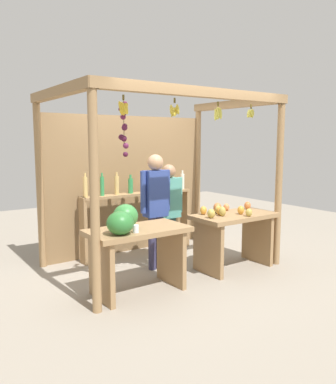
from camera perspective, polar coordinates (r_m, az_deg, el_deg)
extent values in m
plane|color=gray|center=(5.91, -1.05, -10.53)|extent=(12.00, 12.00, 0.00)
cylinder|color=#99754C|center=(4.14, -10.61, -0.95)|extent=(0.10, 0.10, 2.47)
cylinder|color=#99754C|center=(5.93, 15.80, 1.46)|extent=(0.10, 0.10, 2.47)
cylinder|color=#99754C|center=(5.87, -18.14, 1.31)|extent=(0.10, 0.10, 2.47)
cylinder|color=#99754C|center=(7.25, 4.34, 2.79)|extent=(0.10, 0.10, 2.47)
cube|color=#99754C|center=(4.90, 5.16, 14.23)|extent=(3.00, 0.12, 0.12)
cube|color=#99754C|center=(4.99, -15.51, 13.87)|extent=(0.12, 1.97, 0.12)
cube|color=#99754C|center=(6.56, 9.73, 12.47)|extent=(0.12, 1.97, 0.12)
cube|color=olive|center=(6.47, -5.78, 1.10)|extent=(2.90, 0.04, 2.22)
cylinder|color=brown|center=(5.71, 11.95, 12.04)|extent=(0.02, 0.02, 0.06)
ellipsoid|color=#D1CC4C|center=(5.74, 12.15, 11.03)|extent=(0.04, 0.07, 0.11)
ellipsoid|color=#D1CC4C|center=(5.74, 11.98, 11.03)|extent=(0.05, 0.06, 0.11)
ellipsoid|color=#D1CC4C|center=(5.73, 11.77, 11.09)|extent=(0.08, 0.05, 0.11)
ellipsoid|color=#D1CC4C|center=(5.71, 11.57, 10.99)|extent=(0.06, 0.05, 0.11)
ellipsoid|color=#D1CC4C|center=(5.69, 11.63, 11.07)|extent=(0.05, 0.05, 0.11)
ellipsoid|color=#D1CC4C|center=(5.67, 11.75, 11.18)|extent=(0.04, 0.05, 0.11)
ellipsoid|color=#D1CC4C|center=(5.67, 12.10, 11.19)|extent=(0.06, 0.05, 0.11)
ellipsoid|color=#D1CC4C|center=(5.69, 12.21, 11.15)|extent=(0.06, 0.04, 0.11)
ellipsoid|color=#D1CC4C|center=(5.71, 12.16, 10.97)|extent=(0.05, 0.05, 0.11)
cylinder|color=brown|center=(4.74, 0.96, 13.14)|extent=(0.02, 0.02, 0.06)
ellipsoid|color=gold|center=(4.74, 1.19, 11.74)|extent=(0.04, 0.07, 0.13)
ellipsoid|color=gold|center=(4.77, 0.78, 11.52)|extent=(0.08, 0.05, 0.13)
ellipsoid|color=gold|center=(4.73, 0.47, 11.89)|extent=(0.06, 0.07, 0.13)
ellipsoid|color=gold|center=(4.70, 0.79, 11.62)|extent=(0.05, 0.06, 0.13)
ellipsoid|color=gold|center=(4.71, 1.42, 11.91)|extent=(0.07, 0.05, 0.13)
cylinder|color=brown|center=(5.23, 7.26, 12.57)|extent=(0.02, 0.02, 0.06)
ellipsoid|color=#D1CC4C|center=(5.24, 7.46, 11.19)|extent=(0.04, 0.08, 0.15)
ellipsoid|color=#D1CC4C|center=(5.24, 7.18, 11.37)|extent=(0.08, 0.06, 0.15)
ellipsoid|color=#D1CC4C|center=(5.22, 6.92, 11.02)|extent=(0.06, 0.06, 0.15)
ellipsoid|color=#D1CC4C|center=(5.20, 7.01, 11.13)|extent=(0.04, 0.08, 0.15)
ellipsoid|color=#D1CC4C|center=(5.19, 7.29, 11.34)|extent=(0.06, 0.05, 0.15)
ellipsoid|color=#D1CC4C|center=(5.21, 7.65, 11.20)|extent=(0.07, 0.06, 0.15)
cylinder|color=brown|center=(4.44, -6.50, 13.47)|extent=(0.02, 0.02, 0.06)
ellipsoid|color=gold|center=(4.44, -6.12, 11.93)|extent=(0.04, 0.09, 0.14)
ellipsoid|color=gold|center=(4.47, -6.33, 11.83)|extent=(0.05, 0.05, 0.14)
ellipsoid|color=gold|center=(4.45, -6.60, 11.84)|extent=(0.06, 0.04, 0.14)
ellipsoid|color=gold|center=(4.44, -6.83, 12.07)|extent=(0.06, 0.05, 0.14)
ellipsoid|color=gold|center=(4.41, -6.93, 12.22)|extent=(0.04, 0.09, 0.14)
ellipsoid|color=gold|center=(4.40, -6.61, 11.93)|extent=(0.06, 0.07, 0.14)
ellipsoid|color=gold|center=(4.40, -6.33, 11.96)|extent=(0.08, 0.04, 0.14)
ellipsoid|color=gold|center=(4.41, -6.07, 11.94)|extent=(0.08, 0.07, 0.14)
cylinder|color=#4C422D|center=(4.58, -6.43, 10.22)|extent=(0.01, 0.01, 0.55)
sphere|color=#47142D|center=(4.62, -6.29, 12.62)|extent=(0.06, 0.06, 0.06)
sphere|color=#47142D|center=(4.58, -6.86, 11.85)|extent=(0.06, 0.06, 0.06)
sphere|color=#511938|center=(4.55, -6.45, 11.28)|extent=(0.06, 0.06, 0.06)
sphere|color=#601E42|center=(4.57, -6.54, 10.78)|extent=(0.06, 0.06, 0.06)
sphere|color=#511938|center=(4.58, -6.29, 9.51)|extent=(0.06, 0.06, 0.06)
sphere|color=#511938|center=(4.59, -6.33, 9.28)|extent=(0.07, 0.07, 0.07)
sphere|color=#47142D|center=(4.57, -6.78, 7.90)|extent=(0.07, 0.07, 0.07)
sphere|color=#47142D|center=(4.55, -6.42, 7.71)|extent=(0.07, 0.07, 0.07)
sphere|color=#601E42|center=(4.55, -6.14, 6.70)|extent=(0.07, 0.07, 0.07)
sphere|color=#47142D|center=(4.57, -6.19, 5.46)|extent=(0.06, 0.06, 0.06)
cube|color=#99754C|center=(4.72, -4.40, -5.62)|extent=(1.22, 0.64, 0.06)
cube|color=#99754C|center=(4.61, -9.66, -11.14)|extent=(0.06, 0.58, 0.73)
cube|color=#99754C|center=(5.08, 0.45, -9.26)|extent=(0.06, 0.58, 0.73)
ellipsoid|color=#38843D|center=(4.72, -6.18, -3.50)|extent=(0.42, 0.42, 0.29)
ellipsoid|color=#2D7533|center=(4.39, -6.96, -4.50)|extent=(0.35, 0.35, 0.26)
cylinder|color=white|center=(4.49, -4.71, -5.35)|extent=(0.07, 0.07, 0.09)
cube|color=#99754C|center=(5.68, 9.62, -3.45)|extent=(1.22, 0.64, 0.06)
cube|color=#99754C|center=(5.45, 5.83, -8.13)|extent=(0.06, 0.58, 0.73)
cube|color=#99754C|center=(6.11, 12.82, -6.55)|extent=(0.06, 0.58, 0.73)
ellipsoid|color=#B79E47|center=(5.51, 11.66, -2.93)|extent=(0.10, 0.10, 0.11)
ellipsoid|color=#E07F47|center=(5.90, 8.46, -2.19)|extent=(0.09, 0.09, 0.11)
ellipsoid|color=#CC7038|center=(5.75, 7.19, -2.26)|extent=(0.12, 0.12, 0.14)
ellipsoid|color=gold|center=(5.56, 5.16, -2.67)|extent=(0.13, 0.13, 0.12)
ellipsoid|color=#B79E47|center=(5.47, 7.90, -2.80)|extent=(0.14, 0.14, 0.13)
ellipsoid|color=#CC7038|center=(6.08, 11.46, -1.92)|extent=(0.14, 0.14, 0.12)
ellipsoid|color=#B79E47|center=(5.66, 7.29, -2.55)|extent=(0.10, 0.10, 0.11)
ellipsoid|color=#B79E47|center=(5.32, 6.29, -3.12)|extent=(0.13, 0.13, 0.13)
ellipsoid|color=gold|center=(5.55, 7.54, -2.74)|extent=(0.13, 0.13, 0.12)
ellipsoid|color=gold|center=(5.65, 10.52, -2.60)|extent=(0.13, 0.13, 0.12)
cube|color=#99754C|center=(5.96, -12.18, -5.56)|extent=(0.05, 0.20, 1.00)
cube|color=#99754C|center=(6.88, 2.46, -3.62)|extent=(0.05, 0.20, 1.00)
cube|color=#99754C|center=(6.28, -4.36, -0.27)|extent=(1.88, 0.22, 0.04)
cylinder|color=#D8B266|center=(5.86, -11.90, 0.69)|extent=(0.06, 0.06, 0.30)
cylinder|color=#D8B266|center=(5.85, -11.95, 2.44)|extent=(0.03, 0.03, 0.06)
cylinder|color=#338C4C|center=(5.97, -9.53, 0.82)|extent=(0.06, 0.06, 0.29)
cylinder|color=#338C4C|center=(5.96, -9.57, 2.49)|extent=(0.03, 0.03, 0.06)
cylinder|color=#D8B266|center=(6.08, -7.44, 0.98)|extent=(0.07, 0.07, 0.29)
cylinder|color=#D8B266|center=(6.07, -7.47, 2.61)|extent=(0.03, 0.03, 0.06)
cylinder|color=#338C4C|center=(6.20, -5.45, 0.89)|extent=(0.08, 0.08, 0.24)
cylinder|color=#338C4C|center=(6.18, -5.47, 2.25)|extent=(0.03, 0.03, 0.06)
cylinder|color=#D8B266|center=(6.33, -3.41, 1.14)|extent=(0.07, 0.07, 0.26)
cylinder|color=#D8B266|center=(6.31, -3.42, 2.56)|extent=(0.03, 0.03, 0.06)
cylinder|color=#D8B266|center=(6.46, -1.49, 1.44)|extent=(0.07, 0.07, 0.29)
cylinder|color=#D8B266|center=(6.45, -1.50, 2.99)|extent=(0.03, 0.03, 0.06)
cylinder|color=gold|center=(6.61, 0.38, 1.31)|extent=(0.07, 0.07, 0.23)
cylinder|color=gold|center=(6.60, 0.38, 2.55)|extent=(0.03, 0.03, 0.06)
cylinder|color=silver|center=(6.75, 2.10, 1.57)|extent=(0.07, 0.07, 0.26)
cylinder|color=silver|center=(6.74, 2.10, 2.92)|extent=(0.03, 0.03, 0.06)
cylinder|color=#353455|center=(5.61, -2.31, -7.43)|extent=(0.11, 0.11, 0.77)
cylinder|color=#353455|center=(5.68, -1.28, -7.25)|extent=(0.11, 0.11, 0.77)
cube|color=#2D428C|center=(5.50, -1.83, -0.20)|extent=(0.32, 0.19, 0.65)
cylinder|color=#2D428C|center=(5.39, -3.61, -0.03)|extent=(0.08, 0.08, 0.58)
cylinder|color=#2D428C|center=(5.61, -0.12, 0.28)|extent=(0.08, 0.08, 0.58)
sphere|color=tan|center=(5.46, -1.85, 4.32)|extent=(0.22, 0.22, 0.22)
cylinder|color=#274A50|center=(5.89, -0.35, -7.06)|extent=(0.11, 0.11, 0.69)
cylinder|color=#274A50|center=(5.96, 0.60, -6.90)|extent=(0.11, 0.11, 0.69)
cube|color=teal|center=(5.80, 0.13, -0.85)|extent=(0.32, 0.19, 0.59)
cylinder|color=teal|center=(5.68, -1.52, -0.72)|extent=(0.08, 0.08, 0.53)
cylinder|color=teal|center=(5.91, 1.72, -0.40)|extent=(0.08, 0.08, 0.53)
sphere|color=#997051|center=(5.75, 0.13, 3.03)|extent=(0.20, 0.20, 0.20)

